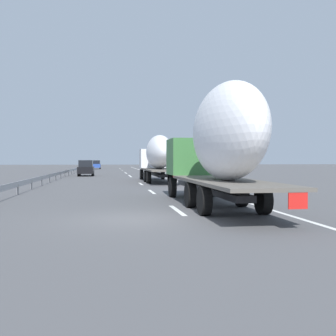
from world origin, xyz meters
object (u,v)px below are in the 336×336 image
at_px(truck_trailing, 219,142).
at_px(car_blue_sedan, 96,165).
at_px(truck_lead, 158,155).
at_px(car_black_suv, 86,168).
at_px(road_sign, 166,158).

distance_m(truck_trailing, car_blue_sedan, 74.92).
relative_size(truck_lead, car_blue_sedan, 2.96).
xyz_separation_m(car_blue_sedan, car_black_suv, (-39.82, 0.07, 0.01)).
bearing_deg(car_blue_sedan, car_black_suv, 179.89).
distance_m(truck_lead, truck_trailing, 20.30).
xyz_separation_m(truck_lead, road_sign, (16.35, -3.10, -0.17)).
height_order(truck_trailing, car_black_suv, truck_trailing).
height_order(car_blue_sedan, road_sign, road_sign).
xyz_separation_m(truck_lead, truck_trailing, (-20.30, 0.00, 0.28)).
relative_size(truck_trailing, road_sign, 4.01).
bearing_deg(truck_trailing, car_blue_sedan, 5.50).
bearing_deg(road_sign, car_black_suv, 100.47).
xyz_separation_m(truck_trailing, car_black_suv, (34.73, 7.26, -1.72)).
bearing_deg(road_sign, truck_trailing, 175.17).
height_order(truck_lead, car_blue_sedan, truck_lead).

